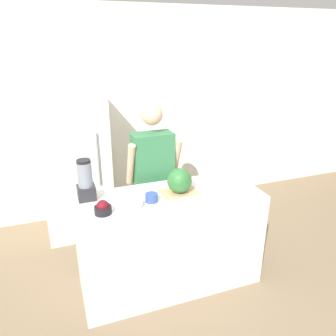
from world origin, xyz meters
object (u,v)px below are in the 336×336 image
at_px(refrigerator, 75,166).
at_px(person, 153,180).
at_px(watermelon, 179,181).
at_px(blender, 85,182).
at_px(bowl_cherries, 103,208).
at_px(bowl_cream, 132,204).
at_px(bowl_small_blue, 151,198).

xyz_separation_m(refrigerator, person, (0.73, -0.70, -0.00)).
bearing_deg(watermelon, blender, 167.45).
distance_m(refrigerator, bowl_cherries, 1.40).
relative_size(refrigerator, person, 1.02).
xyz_separation_m(bowl_cream, blender, (-0.33, 0.28, 0.13)).
bearing_deg(watermelon, bowl_cream, -167.13).
distance_m(bowl_small_blue, blender, 0.57).
xyz_separation_m(watermelon, blender, (-0.79, 0.18, 0.04)).
relative_size(watermelon, blender, 0.62).
bearing_deg(bowl_cherries, blender, 106.13).
bearing_deg(blender, bowl_small_blue, -25.32).
height_order(person, bowl_cherries, person).
height_order(watermelon, bowl_cherries, watermelon).
relative_size(person, bowl_cherries, 11.95).
distance_m(bowl_cherries, bowl_cream, 0.24).
height_order(watermelon, bowl_cream, watermelon).
height_order(bowl_cream, blender, blender).
relative_size(refrigerator, watermelon, 7.55).
relative_size(bowl_cream, blender, 0.49).
relative_size(bowl_small_blue, blender, 0.30).
relative_size(person, bowl_cream, 9.38).
xyz_separation_m(bowl_cherries, bowl_small_blue, (0.42, 0.06, -0.01)).
xyz_separation_m(bowl_cream, bowl_small_blue, (0.18, 0.04, 0.01)).
bearing_deg(bowl_cherries, watermelon, 10.47).
distance_m(bowl_cream, blender, 0.45).
xyz_separation_m(refrigerator, blender, (0.01, -1.08, 0.25)).
distance_m(person, bowl_small_blue, 0.67).
bearing_deg(bowl_small_blue, refrigerator, 111.39).
bearing_deg(bowl_cherries, bowl_cream, 5.82).
distance_m(watermelon, bowl_cream, 0.48).
bearing_deg(refrigerator, bowl_cherries, -85.94).
height_order(watermelon, blender, blender).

